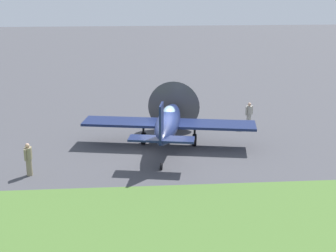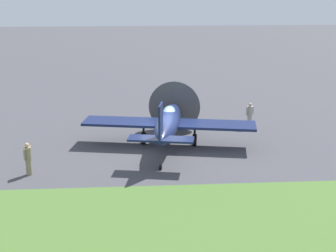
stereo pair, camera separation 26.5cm
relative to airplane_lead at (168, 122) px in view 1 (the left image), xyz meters
The scene contains 5 objects.
ground_plane 2.00m from the airplane_lead, 107.48° to the right, with size 160.00×160.00×0.00m, color #424247.
grass_verge 11.25m from the airplane_lead, 91.94° to the right, with size 120.00×11.00×0.01m, color #476B2D.
airplane_lead is the anchor object (origin of this frame).
ground_crew_chief 8.38m from the airplane_lead, 153.09° to the right, with size 0.38×0.59×1.73m.
ground_crew_mechanic 6.78m from the airplane_lead, 31.40° to the left, with size 0.57×0.38×1.73m.
Camera 1 is at (-1.80, -25.82, 9.63)m, focal length 51.07 mm.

